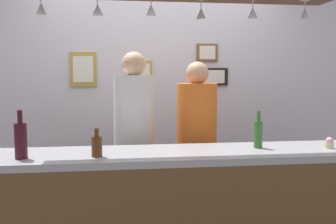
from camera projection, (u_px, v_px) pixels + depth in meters
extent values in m
cube|color=silver|center=(155.00, 97.00, 3.96)|extent=(4.40, 0.06, 2.60)
cube|color=#99999E|center=(177.00, 155.00, 2.56)|extent=(2.70, 0.55, 0.04)
cone|color=silver|center=(41.00, 9.00, 2.39)|extent=(0.07, 0.07, 0.08)
cone|color=silver|center=(98.00, 9.00, 2.42)|extent=(0.07, 0.07, 0.08)
cone|color=silver|center=(151.00, 10.00, 2.44)|extent=(0.07, 0.07, 0.08)
cylinder|color=silver|center=(201.00, 3.00, 2.57)|extent=(0.01, 0.01, 0.05)
cone|color=silver|center=(201.00, 13.00, 2.57)|extent=(0.07, 0.07, 0.08)
cylinder|color=silver|center=(253.00, 3.00, 2.54)|extent=(0.01, 0.01, 0.05)
cone|color=silver|center=(253.00, 13.00, 2.55)|extent=(0.07, 0.07, 0.08)
cylinder|color=silver|center=(305.00, 0.00, 2.60)|extent=(0.06, 0.06, 0.00)
cylinder|color=silver|center=(305.00, 4.00, 2.60)|extent=(0.01, 0.01, 0.05)
cone|color=silver|center=(305.00, 14.00, 2.60)|extent=(0.07, 0.07, 0.08)
cube|color=#2D334C|center=(135.00, 206.00, 3.24)|extent=(0.17, 0.18, 0.82)
cylinder|color=white|center=(134.00, 118.00, 3.17)|extent=(0.34, 0.34, 0.71)
sphere|color=tan|center=(134.00, 64.00, 3.12)|extent=(0.20, 0.20, 0.20)
cube|color=#2D334C|center=(196.00, 206.00, 3.31)|extent=(0.17, 0.18, 0.78)
cylinder|color=orange|center=(197.00, 123.00, 3.24)|extent=(0.34, 0.34, 0.68)
sphere|color=tan|center=(197.00, 73.00, 3.20)|extent=(0.19, 0.19, 0.19)
cylinder|color=#380F19|center=(21.00, 141.00, 2.32)|extent=(0.08, 0.08, 0.22)
cylinder|color=#380F19|center=(20.00, 117.00, 2.31)|extent=(0.03, 0.03, 0.08)
cylinder|color=#336B2D|center=(258.00, 134.00, 2.67)|extent=(0.06, 0.06, 0.19)
cylinder|color=#336B2D|center=(259.00, 116.00, 2.66)|extent=(0.03, 0.03, 0.07)
cylinder|color=#512D14|center=(97.00, 146.00, 2.38)|extent=(0.07, 0.07, 0.13)
cylinder|color=#512D14|center=(97.00, 132.00, 2.37)|extent=(0.03, 0.03, 0.05)
cylinder|color=beige|center=(329.00, 145.00, 2.66)|extent=(0.06, 0.06, 0.04)
sphere|color=pink|center=(329.00, 141.00, 2.66)|extent=(0.05, 0.05, 0.05)
cube|color=#B29338|center=(143.00, 73.00, 3.87)|extent=(0.18, 0.02, 0.26)
cube|color=white|center=(143.00, 73.00, 3.86)|extent=(0.14, 0.01, 0.20)
cube|color=brown|center=(207.00, 53.00, 3.94)|extent=(0.22, 0.02, 0.18)
cube|color=white|center=(207.00, 53.00, 3.93)|extent=(0.17, 0.01, 0.14)
cube|color=black|center=(214.00, 77.00, 3.97)|extent=(0.30, 0.02, 0.18)
cube|color=white|center=(214.00, 77.00, 3.96)|extent=(0.23, 0.01, 0.14)
cube|color=#B29338|center=(83.00, 69.00, 3.79)|extent=(0.26, 0.02, 0.34)
cube|color=white|center=(83.00, 69.00, 3.78)|extent=(0.20, 0.01, 0.26)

